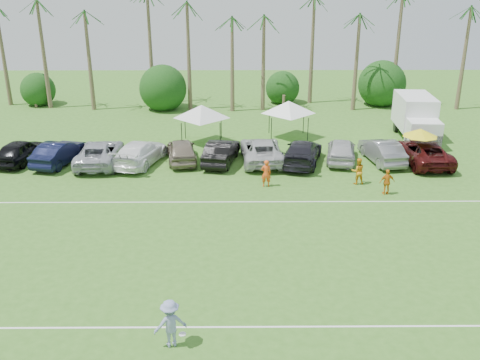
{
  "coord_description": "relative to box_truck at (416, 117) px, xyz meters",
  "views": [
    {
      "loc": [
        1.19,
        -15.05,
        12.69
      ],
      "look_at": [
        1.4,
        13.48,
        1.6
      ],
      "focal_mm": 40.0,
      "sensor_mm": 36.0,
      "label": 1
    }
  ],
  "objects": [
    {
      "name": "canopy_tent_left",
      "position": [
        -17.22,
        -1.11,
        1.3
      ],
      "size": [
        4.52,
        4.52,
        3.66
      ],
      "color": "black",
      "rests_on": "ground"
    },
    {
      "name": "palm_tree_10",
      "position": [
        7.28,
        11.28,
        7.38
      ],
      "size": [
        2.4,
        2.4,
        10.9
      ],
      "color": "brown",
      "rests_on": "ground"
    },
    {
      "name": "frisbee_player",
      "position": [
        -16.91,
        -25.75,
        -0.9
      ],
      "size": [
        1.38,
        1.07,
        1.88
      ],
      "rotation": [
        0.0,
        0.0,
        3.49
      ],
      "color": "#828CB9",
      "rests_on": "ground"
    },
    {
      "name": "parked_car_7",
      "position": [
        -9.85,
        -5.86,
        -1.0
      ],
      "size": [
        3.72,
        6.16,
        1.67
      ],
      "primitive_type": "imported",
      "rotation": [
        0.0,
        0.0,
        2.89
      ],
      "color": "black",
      "rests_on": "ground"
    },
    {
      "name": "palm_tree_2",
      "position": [
        -27.72,
        11.28,
        7.38
      ],
      "size": [
        2.4,
        2.4,
        10.9
      ],
      "color": "brown",
      "rests_on": "ground"
    },
    {
      "name": "market_umbrella",
      "position": [
        -1.8,
        -6.34,
        0.56
      ],
      "size": [
        2.4,
        2.4,
        2.68
      ],
      "color": "black",
      "rests_on": "ground"
    },
    {
      "name": "palm_tree_4",
      "position": [
        -19.72,
        11.28,
        5.64
      ],
      "size": [
        2.4,
        2.4,
        8.9
      ],
      "color": "brown",
      "rests_on": "ground"
    },
    {
      "name": "palm_tree_7",
      "position": [
        -7.72,
        11.28,
        8.22
      ],
      "size": [
        2.4,
        2.4,
        11.9
      ],
      "color": "brown",
      "rests_on": "ground"
    },
    {
      "name": "box_truck",
      "position": [
        0.0,
        0.0,
        0.0
      ],
      "size": [
        2.96,
        6.82,
        3.44
      ],
      "rotation": [
        0.0,
        0.0,
        -0.07
      ],
      "color": "white",
      "rests_on": "ground"
    },
    {
      "name": "bush_tree_3",
      "position": [
        0.28,
        12.28,
        -0.04
      ],
      "size": [
        4.0,
        4.0,
        4.0
      ],
      "color": "brown",
      "rests_on": "ground"
    },
    {
      "name": "parked_car_2",
      "position": [
        -24.18,
        -5.9,
        -1.0
      ],
      "size": [
        3.03,
        6.12,
        1.67
      ],
      "primitive_type": "imported",
      "rotation": [
        0.0,
        0.0,
        3.18
      ],
      "color": "#A4A6AE",
      "rests_on": "ground"
    },
    {
      "name": "parked_car_1",
      "position": [
        -27.05,
        -5.82,
        -1.0
      ],
      "size": [
        2.89,
        5.34,
        1.67
      ],
      "primitive_type": "imported",
      "rotation": [
        0.0,
        0.0,
        2.91
      ],
      "color": "black",
      "rests_on": "ground"
    },
    {
      "name": "palm_tree_1",
      "position": [
        -32.72,
        11.28,
        6.51
      ],
      "size": [
        2.4,
        2.4,
        9.9
      ],
      "color": "brown",
      "rests_on": "ground"
    },
    {
      "name": "sideline_player_c",
      "position": [
        -5.33,
        -11.57,
        -1.04
      ],
      "size": [
        0.98,
        0.5,
        1.6
      ],
      "primitive_type": "imported",
      "rotation": [
        0.0,
        0.0,
        3.26
      ],
      "color": "orange",
      "rests_on": "ground"
    },
    {
      "name": "parked_car_3",
      "position": [
        -21.32,
        -5.88,
        -1.0
      ],
      "size": [
        3.71,
        6.16,
        1.67
      ],
      "primitive_type": "imported",
      "rotation": [
        0.0,
        0.0,
        2.89
      ],
      "color": "white",
      "rests_on": "ground"
    },
    {
      "name": "parked_car_10",
      "position": [
        -1.25,
        -5.91,
        -1.0
      ],
      "size": [
        2.96,
        6.1,
        1.67
      ],
      "primitive_type": "imported",
      "rotation": [
        0.0,
        0.0,
        3.17
      ],
      "color": "#451010",
      "rests_on": "ground"
    },
    {
      "name": "parked_car_8",
      "position": [
        -6.98,
        -5.36,
        -1.0
      ],
      "size": [
        2.87,
        5.19,
        1.67
      ],
      "primitive_type": "imported",
      "rotation": [
        0.0,
        0.0,
        2.95
      ],
      "color": "#B7B6B8",
      "rests_on": "ground"
    },
    {
      "name": "parked_car_6",
      "position": [
        -12.72,
        -5.42,
        -1.0
      ],
      "size": [
        3.11,
        6.16,
        1.67
      ],
      "primitive_type": "imported",
      "rotation": [
        0.0,
        0.0,
        3.2
      ],
      "color": "#B8B8B9",
      "rests_on": "ground"
    },
    {
      "name": "palm_tree_6",
      "position": [
        -11.72,
        11.28,
        7.38
      ],
      "size": [
        2.4,
        2.4,
        10.9
      ],
      "color": "brown",
      "rests_on": "ground"
    },
    {
      "name": "parked_car_0",
      "position": [
        -29.92,
        -5.45,
        -1.0
      ],
      "size": [
        2.73,
        5.15,
        1.67
      ],
      "primitive_type": "imported",
      "rotation": [
        0.0,
        0.0,
        2.98
      ],
      "color": "black",
      "rests_on": "ground"
    },
    {
      "name": "palm_tree_5",
      "position": [
        -15.72,
        11.28,
        6.51
      ],
      "size": [
        2.4,
        2.4,
        9.9
      ],
      "color": "brown",
      "rests_on": "ground"
    },
    {
      "name": "sideline_player_b",
      "position": [
        -6.75,
        -9.82,
        -0.97
      ],
      "size": [
        0.89,
        0.71,
        1.73
      ],
      "primitive_type": "imported",
      "rotation": [
        0.0,
        0.0,
        3.21
      ],
      "color": "orange",
      "rests_on": "ground"
    },
    {
      "name": "palm_tree_8",
      "position": [
        -2.72,
        11.28,
        5.64
      ],
      "size": [
        2.4,
        2.4,
        8.9
      ],
      "color": "brown",
      "rests_on": "ground"
    },
    {
      "name": "sideline_player_a",
      "position": [
        -12.64,
        -10.22,
        -0.96
      ],
      "size": [
        0.67,
        0.46,
        1.75
      ],
      "primitive_type": "imported",
      "rotation": [
        0.0,
        0.0,
        3.21
      ],
      "color": "#FA561B",
      "rests_on": "ground"
    },
    {
      "name": "bush_tree_1",
      "position": [
        -21.72,
        12.28,
        -0.04
      ],
      "size": [
        4.0,
        4.0,
        4.0
      ],
      "color": "brown",
      "rests_on": "ground"
    },
    {
      "name": "parked_car_9",
      "position": [
        -4.12,
        -5.56,
        -1.0
      ],
      "size": [
        2.49,
        5.27,
        1.67
      ],
      "primitive_type": "imported",
      "rotation": [
        0.0,
        0.0,
        3.29
      ],
      "color": "slate",
      "rests_on": "ground"
    },
    {
      "name": "parked_car_5",
      "position": [
        -15.58,
        -5.69,
        -1.0
      ],
      "size": [
        2.74,
        5.32,
        1.67
      ],
      "primitive_type": "imported",
      "rotation": [
        0.0,
        0.0,
        2.94
      ],
      "color": "black",
      "rests_on": "ground"
    },
    {
      "name": "bush_tree_2",
      "position": [
        -9.72,
        12.28,
        -0.04
      ],
      "size": [
        4.0,
        4.0,
        4.0
      ],
      "color": "brown",
      "rests_on": "ground"
    },
    {
      "name": "palm_tree_3",
      "position": [
        -23.72,
        11.28,
        8.22
      ],
      "size": [
        2.4,
        2.4,
        11.9
      ],
      "color": "brown",
      "rests_on": "ground"
    },
    {
      "name": "palm_tree_9",
      "position": [
        2.28,
        11.28,
        6.51
      ],
      "size": [
        2.4,
        2.4,
        9.9
      ],
      "color": "brown",
      "rests_on": "ground"
    },
    {
      "name": "parked_car_4",
      "position": [
        -18.45,
        -5.33,
        -1.0
      ],
      "size": [
        2.75,
        5.16,
        1.67
      ],
      "primitive_type": "imported",
      "rotation": [
        0.0,
        0.0,
        3.31
      ],
      "color": "gray",
      "rests_on": "ground"
    },
    {
      "name": "field_lines",
      "position": [
        -15.72,
        -18.72,
        -1.83
      ],
      "size": [
        80.0,
        12.1,
        0.01
      ],
      "color": "white",
      "rests_on": "ground"
    },
    {
      "name": "bush_tree_0",
      "position": [
        -34.72,
        12.28,
        -0.04
      ],
      "size": [
        4.0,
        4.0,
        4.0
      ],
      "color": "brown",
      "rests_on": "ground"
    },
    {
      "name": "canopy_tent_right",
      "position": [
        -10.29,
        0.43,
        1.25
      ],
      "size": [
        4.45,
        4.45,
        3.61
      ],
      "color": "black",
      "rests_on": "ground"
    }
  ]
}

